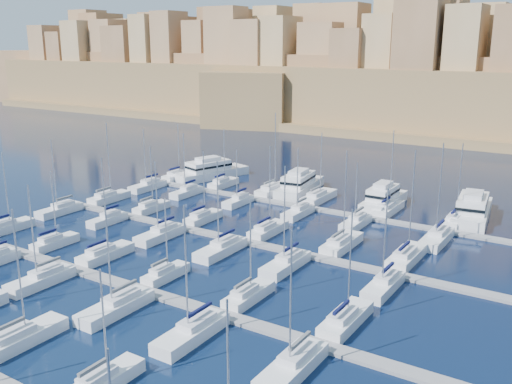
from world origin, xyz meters
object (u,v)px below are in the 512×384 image
Objects in this scene: motor_yacht_a at (210,171)px; motor_yacht_d at (472,209)px; sailboat_4 at (104,381)px; motor_yacht_b at (299,184)px; motor_yacht_c at (383,198)px.

motor_yacht_d is (57.98, 0.15, 0.00)m from motor_yacht_a.
sailboat_4 is 0.68× the size of motor_yacht_b.
motor_yacht_b and motor_yacht_c have the same top height.
motor_yacht_a is 42.18m from motor_yacht_c.
motor_yacht_d is (16.22, 71.36, 1.01)m from sailboat_4.
motor_yacht_d is at bearing 0.15° from motor_yacht_a.
sailboat_4 is 73.19m from motor_yacht_d.
sailboat_4 is at bearing -102.80° from motor_yacht_d.
motor_yacht_a is 1.08× the size of motor_yacht_b.
motor_yacht_a and motor_yacht_b have the same top height.
motor_yacht_a and motor_yacht_c have the same top height.
motor_yacht_a is 57.98m from motor_yacht_d.
sailboat_4 reaches higher than motor_yacht_a.
sailboat_4 is at bearing -59.61° from motor_yacht_a.
motor_yacht_a is 23.51m from motor_yacht_b.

